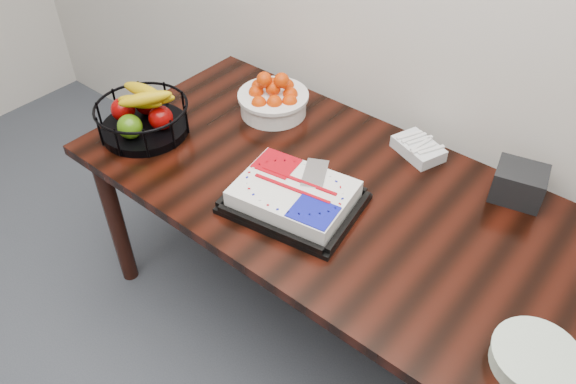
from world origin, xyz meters
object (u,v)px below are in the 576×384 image
Objects in this scene: tangerine_bowl at (273,96)px; napkin_box at (519,184)px; plate_stack at (535,359)px; table at (328,204)px; cake_tray at (294,197)px; fruit_basket at (142,115)px.

tangerine_bowl is 0.96m from napkin_box.
plate_stack is 0.65m from napkin_box.
napkin_box is (-0.29, 0.58, 0.03)m from plate_stack.
table is at bearing 163.93° from plate_stack.
fruit_basket is (-0.70, -0.04, 0.04)m from cake_tray.
fruit_basket is 2.19× the size of napkin_box.
cake_tray is 0.83m from plate_stack.
table is 8.10× the size of plate_stack.
table is at bearing 78.67° from cake_tray.
tangerine_bowl is 1.26× the size of plate_stack.
cake_tray reaches higher than table.
tangerine_bowl is at bearing 54.88° from fruit_basket.
napkin_box is at bearing 7.86° from tangerine_bowl.
table is 6.43× the size of tangerine_bowl.
napkin_box is (0.51, 0.35, 0.14)m from table.
tangerine_bowl is at bearing 153.48° from table.
cake_tray is 2.09× the size of plate_stack.
fruit_basket reaches higher than napkin_box.
plate_stack is (1.53, -0.04, -0.05)m from fruit_basket.
fruit_basket reaches higher than plate_stack.
fruit_basket is 1.53m from plate_stack.
tangerine_bowl is at bearing -172.14° from napkin_box.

